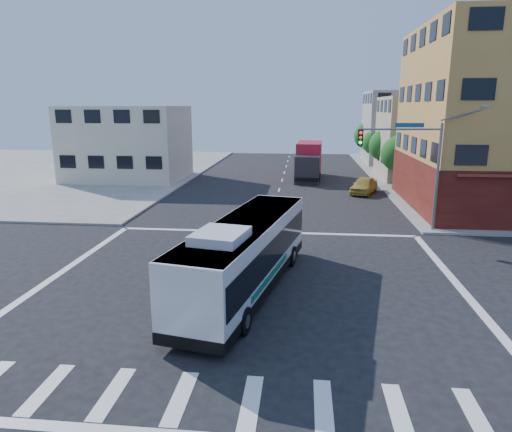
# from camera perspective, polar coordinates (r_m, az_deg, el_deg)

# --- Properties ---
(ground) EXTENTS (120.00, 120.00, 0.00)m
(ground) POSITION_cam_1_polar(r_m,az_deg,el_deg) (20.76, -0.87, -9.11)
(ground) COLOR black
(ground) RESTS_ON ground
(sidewalk_nw) EXTENTS (50.00, 50.00, 0.15)m
(sidewalk_nw) POSITION_cam_1_polar(r_m,az_deg,el_deg) (66.11, -28.59, 5.06)
(sidewalk_nw) COLOR gray
(sidewalk_nw) RESTS_ON ground
(building_east_near) EXTENTS (12.06, 10.06, 9.00)m
(building_east_near) POSITION_cam_1_polar(r_m,az_deg,el_deg) (55.10, 21.66, 9.02)
(building_east_near) COLOR tan
(building_east_near) RESTS_ON ground
(building_east_far) EXTENTS (12.06, 10.06, 10.00)m
(building_east_far) POSITION_cam_1_polar(r_m,az_deg,el_deg) (68.65, 18.59, 10.41)
(building_east_far) COLOR #A5A5A0
(building_east_far) RESTS_ON ground
(building_west) EXTENTS (12.06, 10.06, 8.00)m
(building_west) POSITION_cam_1_polar(r_m,az_deg,el_deg) (52.81, -15.72, 8.76)
(building_west) COLOR beige
(building_west) RESTS_ON ground
(signal_mast_ne) EXTENTS (7.91, 1.13, 8.07)m
(signal_mast_ne) POSITION_cam_1_polar(r_m,az_deg,el_deg) (30.55, 18.89, 7.18)
(signal_mast_ne) COLOR slate
(signal_mast_ne) RESTS_ON ground
(street_tree_a) EXTENTS (3.60, 3.60, 5.53)m
(street_tree_a) POSITION_cam_1_polar(r_m,az_deg,el_deg) (48.12, 17.59, 7.70)
(street_tree_a) COLOR #342113
(street_tree_a) RESTS_ON ground
(street_tree_b) EXTENTS (3.80, 3.80, 5.79)m
(street_tree_b) POSITION_cam_1_polar(r_m,az_deg,el_deg) (55.94, 16.00, 8.72)
(street_tree_b) COLOR #342113
(street_tree_b) RESTS_ON ground
(street_tree_c) EXTENTS (3.40, 3.40, 5.29)m
(street_tree_c) POSITION_cam_1_polar(r_m,az_deg,el_deg) (63.83, 14.76, 9.08)
(street_tree_c) COLOR #342113
(street_tree_c) RESTS_ON ground
(street_tree_d) EXTENTS (4.00, 4.00, 6.03)m
(street_tree_d) POSITION_cam_1_polar(r_m,az_deg,el_deg) (71.71, 13.83, 9.92)
(street_tree_d) COLOR #342113
(street_tree_d) RESTS_ON ground
(transit_bus) EXTENTS (4.84, 12.19, 3.53)m
(transit_bus) POSITION_cam_1_polar(r_m,az_deg,el_deg) (19.98, -1.27, -4.75)
(transit_bus) COLOR black
(transit_bus) RESTS_ON ground
(box_truck) EXTENTS (3.08, 9.04, 4.01)m
(box_truck) POSITION_cam_1_polar(r_m,az_deg,el_deg) (51.72, 6.61, 6.78)
(box_truck) COLOR #232227
(box_truck) RESTS_ON ground
(parked_car) EXTENTS (3.35, 4.93, 1.56)m
(parked_car) POSITION_cam_1_polar(r_m,az_deg,el_deg) (43.93, 13.35, 3.76)
(parked_car) COLOR gold
(parked_car) RESTS_ON ground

